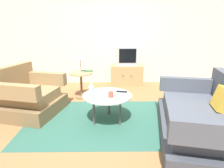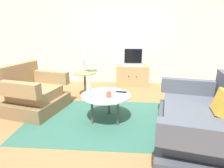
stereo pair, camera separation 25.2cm
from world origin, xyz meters
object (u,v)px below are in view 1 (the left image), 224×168
Objects in this scene: tv_stand at (127,75)px; vase at (91,92)px; television at (127,56)px; coffee_table at (107,97)px; side_table at (81,80)px; armchair at (30,97)px; tv_remote_silver at (96,94)px; mug at (111,94)px; table_lamp at (80,56)px; couch at (203,120)px; tv_remote_dark at (122,92)px; book at (87,71)px.

vase reaches higher than tv_stand.
television is 1.97× the size of vase.
side_table is at bearing 118.07° from coffee_table.
armchair is 6.15× the size of tv_remote_silver.
mug is at bearing 87.18° from armchair.
armchair is at bearing -136.09° from table_lamp.
coffee_table is 1.46× the size of television.
couch is 4.06× the size of table_lamp.
side_table is 3.03× the size of tv_remote_dark.
tv_remote_dark is at bearing -97.38° from television.
book is (0.91, 0.89, 0.27)m from armchair.
side_table is 1.15m from tv_remote_silver.
couch is at bearing -73.05° from tv_stand.
television reaches higher than couch.
vase is at bearing -135.55° from coffee_table.
armchair is 1.38× the size of tv_stand.
tv_stand is at bearing 146.63° from armchair.
vase is 1.49× the size of tv_remote_dark.
tv_remote_silver is at bearing -91.33° from book.
tv_stand is 1.54× the size of television.
tv_remote_silver is at bearing -154.53° from tv_remote_dark.
tv_remote_silver is 0.70× the size of book.
book reaches higher than tv_remote_silver.
book reaches higher than tv_stand.
mug is (0.63, -1.18, 0.09)m from side_table.
mug is (-1.22, 0.45, 0.21)m from couch.
television is (-0.79, 2.62, 0.49)m from couch.
tv_stand is 2.15m from tv_remote_silver.
armchair is 1.25m from table_lamp.
side_table is (-0.58, 1.08, -0.01)m from coffee_table.
tv_remote_dark is at bearing -71.87° from book.
side_table is 2.10× the size of book.
book is at bearing 111.22° from mug.
mug is at bearing 81.96° from couch.
couch reaches higher than mug.
tv_remote_dark is (-0.25, -1.93, -0.32)m from television.
tv_remote_silver is (-0.66, -2.05, -0.32)m from television.
vase is 1.47× the size of tv_remote_silver.
tv_remote_silver is (0.05, 0.23, -0.12)m from vase.
side_table is 0.51m from table_lamp.
coffee_table is 0.18m from tv_remote_silver.
coffee_table is 4.27× the size of tv_remote_dark.
armchair is at bearing 163.58° from mug.
couch is 2.72m from tv_stand.
television is at bearing 42.86° from table_lamp.
vase is (1.14, -0.54, 0.28)m from armchair.
couch is at bearing -41.22° from table_lamp.
book is at bearing -137.78° from television.
book is at bearing 47.30° from table_lamp.
television is at bearing 146.91° from armchair.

